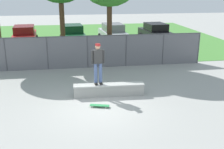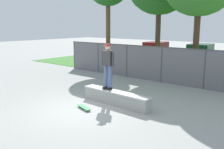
% 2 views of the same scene
% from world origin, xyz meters
% --- Properties ---
extents(ground_plane, '(80.00, 80.00, 0.00)m').
position_xyz_m(ground_plane, '(0.00, 0.00, 0.00)').
color(ground_plane, '#9E9E99').
extents(grass_strip, '(26.22, 20.00, 0.02)m').
position_xyz_m(grass_strip, '(0.00, 16.33, 0.01)').
color(grass_strip, '#478438').
rests_on(grass_strip, ground).
extents(concrete_ledge, '(3.19, 0.59, 0.55)m').
position_xyz_m(concrete_ledge, '(0.62, 1.31, 0.28)').
color(concrete_ledge, '#999993').
rests_on(concrete_ledge, ground).
extents(skateboarder, '(0.60, 0.33, 1.84)m').
position_xyz_m(skateboarder, '(0.15, 1.37, 1.58)').
color(skateboarder, black).
rests_on(skateboarder, concrete_ledge).
extents(skateboard, '(0.82, 0.42, 0.09)m').
position_xyz_m(skateboard, '(0.06, 0.10, 0.07)').
color(skateboard, '#2D8C4C').
rests_on(skateboard, ground).
extents(chainlink_fence, '(14.29, 0.07, 1.98)m').
position_xyz_m(chainlink_fence, '(0.00, 6.03, 1.07)').
color(chainlink_fence, '#4C4C51').
rests_on(chainlink_fence, ground).
extents(car_red, '(2.28, 4.34, 1.66)m').
position_xyz_m(car_red, '(-4.72, 13.57, 0.84)').
color(car_red, '#B21E1E').
rests_on(car_red, ground).
extents(car_green, '(2.28, 4.34, 1.66)m').
position_xyz_m(car_green, '(-0.76, 13.63, 0.84)').
color(car_green, '#1E6638').
rests_on(car_green, ground).
extents(car_silver, '(2.28, 4.34, 1.66)m').
position_xyz_m(car_silver, '(2.77, 13.79, 0.84)').
color(car_silver, '#B7BABF').
rests_on(car_silver, ground).
extents(car_black, '(2.28, 4.34, 1.66)m').
position_xyz_m(car_black, '(6.57, 13.55, 0.84)').
color(car_black, black).
rests_on(car_black, ground).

